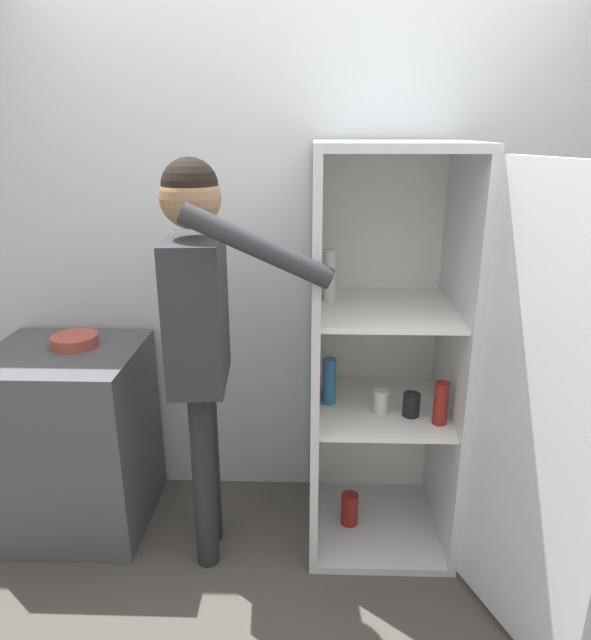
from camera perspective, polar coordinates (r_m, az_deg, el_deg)
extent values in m
plane|color=#4C4742|center=(2.53, -0.19, -28.21)|extent=(12.00, 12.00, 0.00)
cube|color=silver|center=(2.77, 0.50, 6.72)|extent=(7.00, 0.06, 2.55)
cube|color=silver|center=(2.98, 7.93, -19.44)|extent=(0.64, 0.66, 0.04)
cube|color=silver|center=(2.35, 9.91, 16.80)|extent=(0.64, 0.66, 0.04)
cube|color=white|center=(2.83, 8.09, -1.14)|extent=(0.64, 0.03, 1.73)
cube|color=silver|center=(2.52, 1.99, -3.48)|extent=(0.04, 0.66, 1.73)
cube|color=silver|center=(2.59, 15.43, -3.52)|extent=(0.03, 0.66, 1.73)
cube|color=white|center=(2.64, 8.54, -8.60)|extent=(0.57, 0.59, 0.02)
cube|color=white|center=(2.46, 9.06, 1.13)|extent=(0.57, 0.59, 0.02)
cube|color=silver|center=(2.10, 23.32, -9.81)|extent=(0.27, 0.61, 1.73)
cylinder|color=black|center=(2.54, 11.50, -8.30)|extent=(0.07, 0.07, 0.10)
cylinder|color=beige|center=(2.54, 8.54, -8.06)|extent=(0.06, 0.06, 0.11)
cylinder|color=maroon|center=(2.89, 5.43, -18.29)|extent=(0.08, 0.08, 0.16)
cylinder|color=beige|center=(2.47, 3.41, 4.44)|extent=(0.06, 0.06, 0.23)
cylinder|color=#9E4C19|center=(2.68, 3.36, -6.39)|extent=(0.06, 0.06, 0.11)
cylinder|color=teal|center=(2.58, 3.41, -6.12)|extent=(0.06, 0.06, 0.22)
cylinder|color=maroon|center=(2.49, 14.33, -8.07)|extent=(0.06, 0.06, 0.19)
cylinder|color=#262628|center=(2.69, -8.72, -13.59)|extent=(0.10, 0.10, 0.85)
cylinder|color=#262628|center=(2.56, -9.13, -15.47)|extent=(0.10, 0.10, 0.85)
cube|color=#2D2D33|center=(2.31, -9.81, 0.74)|extent=(0.24, 0.40, 0.60)
sphere|color=#8C6647|center=(2.21, -10.47, 11.96)|extent=(0.23, 0.23, 0.23)
sphere|color=black|center=(2.21, -10.53, 13.01)|extent=(0.21, 0.21, 0.21)
cylinder|color=#2D2D33|center=(2.52, -9.13, 1.60)|extent=(0.08, 0.08, 0.57)
cylinder|color=#2D2D33|center=(2.00, -3.83, 7.35)|extent=(0.55, 0.11, 0.31)
cube|color=#4C4C51|center=(2.96, -21.38, -11.01)|extent=(0.68, 0.63, 0.89)
cylinder|color=#B24738|center=(2.81, -21.19, -1.93)|extent=(0.21, 0.21, 0.05)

